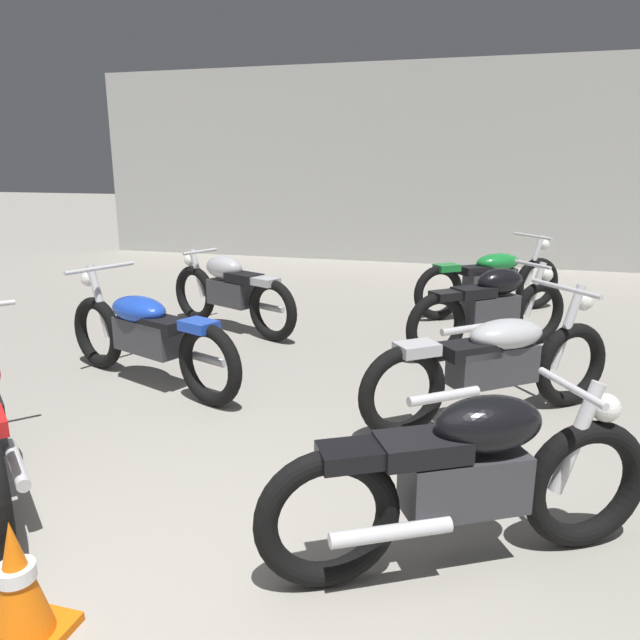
% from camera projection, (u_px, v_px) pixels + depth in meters
% --- Properties ---
extents(ground_plane, '(60.00, 60.00, 0.00)m').
position_uv_depth(ground_plane, '(117.00, 630.00, 2.49)').
color(ground_plane, gray).
extents(back_wall, '(12.81, 0.24, 3.60)m').
position_uv_depth(back_wall, '(420.00, 165.00, 11.10)').
color(back_wall, '#B2B2AD').
rests_on(back_wall, ground).
extents(motorcycle_left_row_1, '(2.06, 0.99, 0.97)m').
position_uv_depth(motorcycle_left_row_1, '(147.00, 334.00, 5.12)').
color(motorcycle_left_row_1, black).
rests_on(motorcycle_left_row_1, ground).
extents(motorcycle_left_row_2, '(1.84, 0.91, 0.88)m').
position_uv_depth(motorcycle_left_row_2, '(230.00, 291.00, 6.80)').
color(motorcycle_left_row_2, black).
rests_on(motorcycle_left_row_2, ground).
extents(motorcycle_right_row_0, '(1.78, 1.05, 0.88)m').
position_uv_depth(motorcycle_right_row_0, '(467.00, 477.00, 2.79)').
color(motorcycle_right_row_0, black).
rests_on(motorcycle_right_row_0, ground).
extents(motorcycle_right_row_1, '(1.77, 1.43, 0.97)m').
position_uv_depth(motorcycle_right_row_1, '(495.00, 362.00, 4.40)').
color(motorcycle_right_row_1, black).
rests_on(motorcycle_right_row_1, ground).
extents(motorcycle_right_row_2, '(1.55, 1.38, 0.88)m').
position_uv_depth(motorcycle_right_row_2, '(491.00, 307.00, 6.02)').
color(motorcycle_right_row_2, black).
rests_on(motorcycle_right_row_2, ground).
extents(motorcycle_right_row_3, '(1.77, 1.43, 0.97)m').
position_uv_depth(motorcycle_right_row_3, '(491.00, 279.00, 7.53)').
color(motorcycle_right_row_3, black).
rests_on(motorcycle_right_row_3, ground).
extents(traffic_cone, '(0.32, 0.32, 0.54)m').
position_uv_depth(traffic_cone, '(18.00, 585.00, 2.37)').
color(traffic_cone, orange).
rests_on(traffic_cone, ground).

